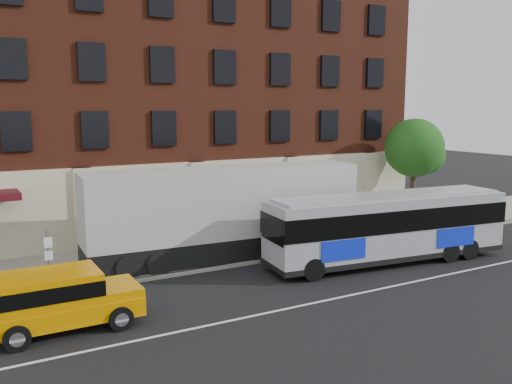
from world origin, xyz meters
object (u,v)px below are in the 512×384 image
sign_pole (49,257)px  city_bus (388,225)px  shipping_container (225,215)px  yellow_suv (56,297)px  street_tree (415,150)px

sign_pole → city_bus: city_bus is taller
city_bus → sign_pole: bearing=168.2°
city_bus → shipping_container: 7.45m
yellow_suv → sign_pole: bearing=84.5°
city_bus → shipping_container: (-6.19, 4.13, 0.37)m
sign_pole → street_tree: size_ratio=0.40×
sign_pole → shipping_container: bearing=8.4°
sign_pole → yellow_suv: bearing=-95.5°
street_tree → city_bus: (-7.89, -6.30, -2.66)m
street_tree → city_bus: street_tree is taller
street_tree → shipping_container: size_ratio=0.48×
sign_pole → yellow_suv: (-0.36, -3.67, -0.35)m
street_tree → yellow_suv: street_tree is taller
sign_pole → shipping_container: (7.95, 1.17, 0.67)m
street_tree → yellow_suv: bearing=-162.6°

